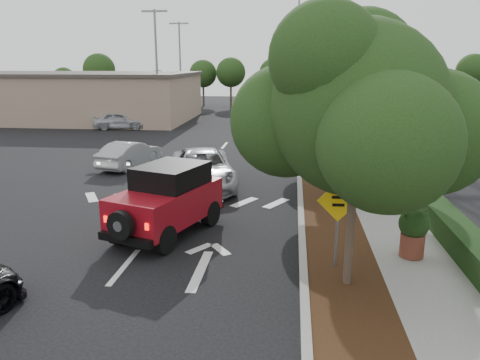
# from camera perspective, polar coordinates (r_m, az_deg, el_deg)

# --- Properties ---
(ground) EXTENTS (120.00, 120.00, 0.00)m
(ground) POSITION_cam_1_polar(r_m,az_deg,el_deg) (12.65, -13.93, -10.23)
(ground) COLOR black
(ground) RESTS_ON ground
(curb) EXTENTS (0.20, 70.00, 0.15)m
(curb) POSITION_cam_1_polar(r_m,az_deg,el_deg) (23.32, 7.20, 1.59)
(curb) COLOR #9E9B93
(curb) RESTS_ON ground
(planting_strip) EXTENTS (1.80, 70.00, 0.12)m
(planting_strip) POSITION_cam_1_polar(r_m,az_deg,el_deg) (23.36, 9.65, 1.48)
(planting_strip) COLOR black
(planting_strip) RESTS_ON ground
(sidewalk) EXTENTS (2.00, 70.00, 0.12)m
(sidewalk) POSITION_cam_1_polar(r_m,az_deg,el_deg) (23.54, 14.27, 1.34)
(sidewalk) COLOR gray
(sidewalk) RESTS_ON ground
(hedge) EXTENTS (0.80, 70.00, 0.80)m
(hedge) POSITION_cam_1_polar(r_m,az_deg,el_deg) (23.71, 17.67, 2.04)
(hedge) COLOR black
(hedge) RESTS_ON ground
(commercial_building) EXTENTS (22.00, 12.00, 4.00)m
(commercial_building) POSITION_cam_1_polar(r_m,az_deg,el_deg) (45.61, -20.20, 9.47)
(commercial_building) COLOR gray
(commercial_building) RESTS_ON ground
(transmission_tower) EXTENTS (7.00, 4.00, 28.00)m
(transmission_tower) POSITION_cam_1_polar(r_m,az_deg,el_deg) (59.00, 8.24, 9.15)
(transmission_tower) COLOR slate
(transmission_tower) RESTS_ON ground
(street_tree_near) EXTENTS (3.80, 3.80, 5.92)m
(street_tree_near) POSITION_cam_1_polar(r_m,az_deg,el_deg) (11.56, 12.86, -12.62)
(street_tree_near) COLOR #1B3311
(street_tree_near) RESTS_ON ground
(street_tree_mid) EXTENTS (3.20, 3.20, 5.32)m
(street_tree_mid) POSITION_cam_1_polar(r_m,az_deg,el_deg) (18.06, 10.53, -2.56)
(street_tree_mid) COLOR #1B3311
(street_tree_mid) RESTS_ON ground
(street_tree_far) EXTENTS (3.40, 3.40, 5.62)m
(street_tree_far) POSITION_cam_1_polar(r_m,az_deg,el_deg) (24.34, 9.52, 1.86)
(street_tree_far) COLOR #1B3311
(street_tree_far) RESTS_ON ground
(light_pole_a) EXTENTS (2.00, 0.22, 9.00)m
(light_pole_a) POSITION_cam_1_polar(r_m,az_deg,el_deg) (38.63, -9.81, 6.42)
(light_pole_a) COLOR slate
(light_pole_a) RESTS_ON ground
(light_pole_b) EXTENTS (2.00, 0.22, 9.00)m
(light_pole_b) POSITION_cam_1_polar(r_m,az_deg,el_deg) (50.41, -7.13, 8.32)
(light_pole_b) COLOR slate
(light_pole_b) RESTS_ON ground
(red_jeep) EXTENTS (3.00, 4.33, 2.12)m
(red_jeep) POSITION_cam_1_polar(r_m,az_deg,el_deg) (14.46, -8.52, -2.28)
(red_jeep) COLOR black
(red_jeep) RESTS_ON ground
(silver_suv_ahead) EXTENTS (3.83, 5.97, 1.53)m
(silver_suv_ahead) POSITION_cam_1_polar(r_m,az_deg,el_deg) (19.73, -4.62, 1.38)
(silver_suv_ahead) COLOR #A4A7AC
(silver_suv_ahead) RESTS_ON ground
(silver_sedan_oncoming) EXTENTS (2.32, 4.18, 1.30)m
(silver_sedan_oncoming) POSITION_cam_1_polar(r_m,az_deg,el_deg) (23.95, -13.29, 3.07)
(silver_sedan_oncoming) COLOR #979A9E
(silver_sedan_oncoming) RESTS_ON ground
(parked_suv) EXTENTS (4.24, 2.32, 1.37)m
(parked_suv) POSITION_cam_1_polar(r_m,az_deg,el_deg) (37.83, -14.43, 7.06)
(parked_suv) COLOR #B0B1B8
(parked_suv) RESTS_ON ground
(speed_hump_sign) EXTENTS (1.05, 0.10, 2.24)m
(speed_hump_sign) POSITION_cam_1_polar(r_m,az_deg,el_deg) (11.81, 11.84, -3.81)
(speed_hump_sign) COLOR slate
(speed_hump_sign) RESTS_ON ground
(terracotta_planter) EXTENTS (0.78, 0.78, 1.37)m
(terracotta_planter) POSITION_cam_1_polar(r_m,az_deg,el_deg) (13.12, 20.41, -5.50)
(terracotta_planter) COLOR brown
(terracotta_planter) RESTS_ON ground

